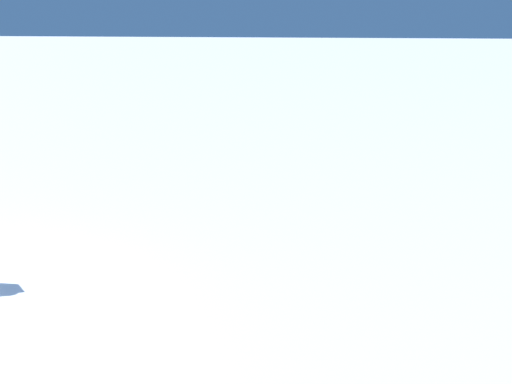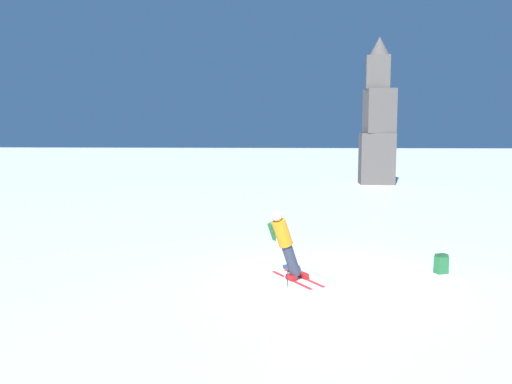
% 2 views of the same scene
% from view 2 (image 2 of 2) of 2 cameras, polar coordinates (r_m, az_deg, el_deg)
% --- Properties ---
extents(ground_plane, '(300.00, 300.00, 0.00)m').
position_cam_2_polar(ground_plane, '(12.44, 8.42, -9.92)').
color(ground_plane, white).
extents(skier, '(1.58, 1.70, 1.80)m').
position_cam_2_polar(skier, '(12.01, 3.27, -5.60)').
color(skier, red).
rests_on(skier, ground).
extents(rock_pillar, '(2.46, 2.16, 10.69)m').
position_cam_2_polar(rock_pillar, '(38.03, 13.76, 7.64)').
color(rock_pillar, '#4C4742').
rests_on(rock_pillar, ground).
extents(spare_backpack, '(0.36, 0.32, 0.50)m').
position_cam_2_polar(spare_backpack, '(13.66, 20.42, -7.71)').
color(spare_backpack, '#236633').
rests_on(spare_backpack, ground).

